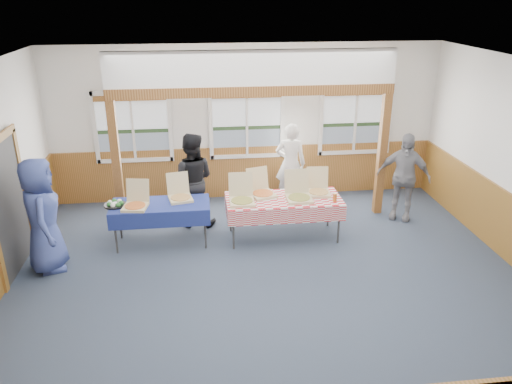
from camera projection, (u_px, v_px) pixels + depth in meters
floor at (270, 281)px, 7.67m from camera, size 8.00×8.00×0.00m
ceiling at (273, 69)px, 6.46m from camera, size 8.00×8.00×0.00m
wall_back at (247, 123)px, 10.29m from camera, size 8.00×0.00×8.00m
wall_front at (338, 347)px, 3.85m from camera, size 8.00×0.00×8.00m
wainscot_back at (247, 171)px, 10.66m from camera, size 7.98×0.05×1.10m
cased_opening at (8, 207)px, 7.67m from camera, size 0.06×1.30×2.10m
window_left at (132, 123)px, 9.96m from camera, size 1.56×0.10×1.46m
window_mid at (247, 120)px, 10.22m from camera, size 1.56×0.10×1.46m
window_right at (356, 117)px, 10.47m from camera, size 1.56×0.10×1.46m
post_left at (117, 165)px, 9.06m from camera, size 0.15×0.15×2.40m
post_right at (382, 155)px, 9.61m from camera, size 0.15×0.15×2.40m
cross_beam at (253, 91)px, 8.85m from camera, size 5.15×0.18×0.18m
table_left at (160, 207)px, 8.56m from camera, size 1.82×1.24×0.76m
table_right at (284, 201)px, 8.78m from camera, size 2.20×1.56×0.76m
pizza_box_a at (136, 204)px, 8.37m from camera, size 0.46×0.53×0.43m
pizza_box_b at (180, 196)px, 8.70m from camera, size 0.47×0.54×0.42m
pizza_box_c at (242, 199)px, 8.56m from camera, size 0.43×0.52×0.46m
pizza_box_d at (262, 192)px, 8.87m from camera, size 0.54×0.60×0.45m
pizza_box_e at (299, 196)px, 8.69m from camera, size 0.43×0.53×0.47m
pizza_box_f at (318, 190)px, 8.94m from camera, size 0.43×0.51×0.43m
veggie_tray at (115, 204)px, 8.44m from camera, size 0.37×0.37×0.09m
drink_glass at (335, 197)px, 8.60m from camera, size 0.07×0.07×0.15m
woman_white at (290, 164)px, 10.21m from camera, size 0.68×0.51×1.70m
woman_black at (192, 180)px, 9.22m from camera, size 0.96×0.80×1.78m
man_blue at (42, 215)px, 7.69m from camera, size 0.78×1.02×1.85m
person_grey at (403, 177)px, 9.49m from camera, size 1.08×0.85×1.71m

